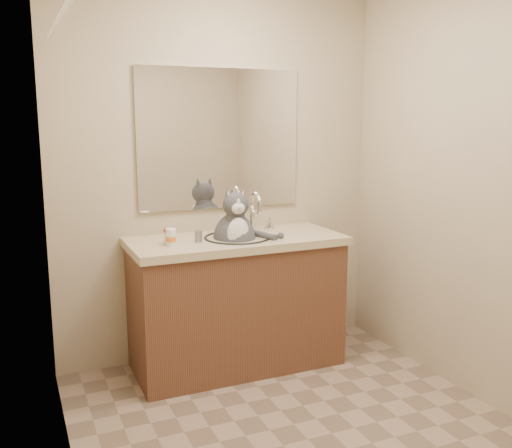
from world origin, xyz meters
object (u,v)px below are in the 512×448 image
Objects in this scene: pill_bottle_redcap at (168,236)px; grey_canister at (198,236)px; cat at (235,236)px; pill_bottle_orange at (171,238)px.

pill_bottle_redcap is 0.18m from grey_canister.
cat is at bearing -0.92° from pill_bottle_redcap.
pill_bottle_orange is 1.47× the size of grey_canister.
grey_canister is at bearing -169.09° from cat.
pill_bottle_redcap is (-0.42, 0.01, 0.04)m from cat.
pill_bottle_orange is (-0.42, -0.05, 0.04)m from cat.
grey_canister is (0.18, 0.03, -0.01)m from pill_bottle_orange.
cat is 7.59× the size of grey_canister.
cat is 0.24m from grey_canister.
grey_canister is at bearing -6.56° from pill_bottle_redcap.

